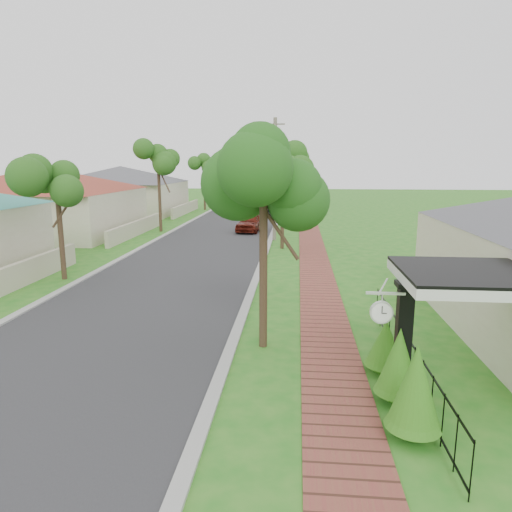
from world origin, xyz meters
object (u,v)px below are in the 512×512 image
at_px(parked_car_red, 251,222).
at_px(near_tree, 264,188).
at_px(porch_post, 403,347).
at_px(station_clock, 382,311).
at_px(parked_car_white, 266,202).
at_px(utility_pole, 275,179).

relative_size(parked_car_red, near_tree, 0.72).
distance_m(porch_post, station_clock, 0.98).
bearing_deg(near_tree, parked_car_red, 96.74).
xyz_separation_m(parked_car_red, parked_car_white, (0.00, 15.48, 0.16)).
bearing_deg(station_clock, near_tree, 133.86).
relative_size(near_tree, utility_pole, 0.70).
relative_size(parked_car_red, utility_pole, 0.50).
distance_m(parked_car_white, near_tree, 36.77).
bearing_deg(utility_pole, parked_car_red, 117.58).
relative_size(porch_post, utility_pole, 0.33).
relative_size(parked_car_white, utility_pole, 0.65).
bearing_deg(utility_pole, station_clock, -81.07).
bearing_deg(utility_pole, parked_car_white, 95.68).
bearing_deg(porch_post, utility_pole, 100.39).
distance_m(porch_post, utility_pole, 20.43).
relative_size(near_tree, station_clock, 6.95).
distance_m(porch_post, parked_car_white, 39.42).
height_order(parked_car_white, station_clock, station_clock).
xyz_separation_m(parked_car_white, near_tree, (2.49, -36.53, 3.42)).
xyz_separation_m(utility_pole, station_clock, (3.15, -20.08, -1.91)).
height_order(parked_car_red, utility_pole, utility_pole).
bearing_deg(porch_post, parked_car_white, 98.09).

